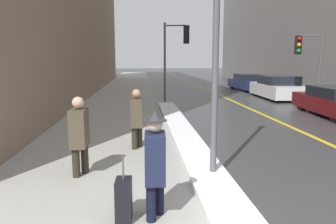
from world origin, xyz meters
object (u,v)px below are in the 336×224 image
(pedestrian_in_fedora, at_px, (155,161))
(pedestrian_nearside, at_px, (79,132))
(parked_car_navy, at_px, (249,82))
(rolling_suitcase, at_px, (124,200))
(traffic_light_near, at_px, (178,45))
(parked_car_white, at_px, (277,88))
(traffic_light_far, at_px, (306,53))
(pedestrian_in_glasses, at_px, (137,116))

(pedestrian_in_fedora, distance_m, pedestrian_nearside, 2.31)
(parked_car_navy, relative_size, rolling_suitcase, 4.72)
(pedestrian_in_fedora, height_order, pedestrian_nearside, pedestrian_in_fedora)
(parked_car_navy, bearing_deg, traffic_light_near, 136.44)
(traffic_light_near, height_order, parked_car_navy, traffic_light_near)
(traffic_light_near, height_order, parked_car_white, traffic_light_near)
(traffic_light_near, bearing_deg, rolling_suitcase, -90.61)
(traffic_light_far, height_order, parked_car_white, traffic_light_far)
(pedestrian_in_glasses, bearing_deg, rolling_suitcase, -0.35)
(pedestrian_nearside, distance_m, parked_car_navy, 19.65)
(traffic_light_far, bearing_deg, parked_car_navy, -79.81)
(traffic_light_near, xyz_separation_m, traffic_light_far, (6.18, -1.29, -0.40))
(traffic_light_near, bearing_deg, pedestrian_in_glasses, -93.80)
(pedestrian_nearside, height_order, parked_car_navy, pedestrian_nearside)
(parked_car_navy, bearing_deg, pedestrian_in_fedora, 156.29)
(traffic_light_far, relative_size, pedestrian_in_glasses, 2.34)
(traffic_light_near, bearing_deg, parked_car_white, 22.44)
(pedestrian_in_glasses, bearing_deg, parked_car_white, 143.66)
(pedestrian_nearside, bearing_deg, parked_car_white, 144.91)
(traffic_light_near, relative_size, traffic_light_far, 1.15)
(pedestrian_in_fedora, relative_size, rolling_suitcase, 1.63)
(pedestrian_in_fedora, distance_m, parked_car_white, 15.89)
(traffic_light_near, bearing_deg, pedestrian_nearside, -97.02)
(pedestrian_nearside, height_order, pedestrian_in_glasses, pedestrian_nearside)
(parked_car_white, height_order, rolling_suitcase, parked_car_white)
(traffic_light_far, height_order, rolling_suitcase, traffic_light_far)
(pedestrian_nearside, height_order, parked_car_white, pedestrian_nearside)
(pedestrian_nearside, bearing_deg, traffic_light_near, 165.68)
(pedestrian_in_fedora, height_order, pedestrian_in_glasses, pedestrian_in_fedora)
(traffic_light_far, height_order, pedestrian_nearside, traffic_light_far)
(traffic_light_far, height_order, pedestrian_in_glasses, traffic_light_far)
(rolling_suitcase, bearing_deg, traffic_light_far, 145.32)
(parked_car_white, bearing_deg, pedestrian_nearside, 144.32)
(traffic_light_far, xyz_separation_m, pedestrian_in_glasses, (-8.21, -7.44, -1.71))
(rolling_suitcase, bearing_deg, pedestrian_in_glasses, 179.65)
(parked_car_navy, bearing_deg, pedestrian_nearside, 150.54)
(parked_car_navy, bearing_deg, rolling_suitcase, 155.20)
(parked_car_white, distance_m, parked_car_navy, 5.35)
(traffic_light_far, bearing_deg, traffic_light_near, -2.41)
(pedestrian_in_fedora, height_order, parked_car_white, pedestrian_in_fedora)
(rolling_suitcase, bearing_deg, parked_car_white, 151.61)
(pedestrian_nearside, bearing_deg, pedestrian_in_fedora, 38.18)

